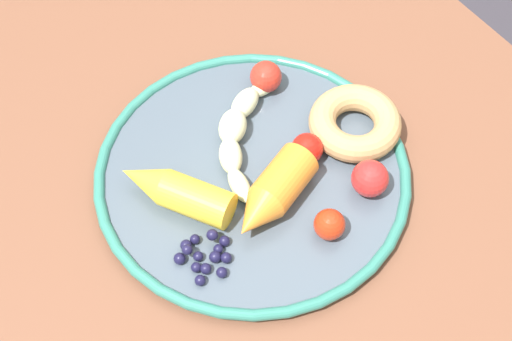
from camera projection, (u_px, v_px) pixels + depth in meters
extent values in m
cube|color=brown|center=(277.00, 217.00, 0.80)|extent=(1.18, 0.74, 0.03)
cube|color=brown|center=(246.00, 38.00, 1.45)|extent=(0.05, 0.05, 0.70)
cylinder|color=#475460|center=(256.00, 174.00, 0.81)|extent=(0.33, 0.33, 0.01)
torus|color=#2F7668|center=(256.00, 170.00, 0.81)|extent=(0.34, 0.34, 0.01)
ellipsoid|color=beige|center=(265.00, 85.00, 0.86)|extent=(0.03, 0.05, 0.02)
ellipsoid|color=beige|center=(245.00, 103.00, 0.84)|extent=(0.04, 0.05, 0.02)
ellipsoid|color=beige|center=(233.00, 127.00, 0.82)|extent=(0.05, 0.05, 0.03)
ellipsoid|color=beige|center=(231.00, 156.00, 0.80)|extent=(0.05, 0.04, 0.02)
ellipsoid|color=beige|center=(240.00, 185.00, 0.78)|extent=(0.05, 0.03, 0.02)
cylinder|color=orange|center=(284.00, 180.00, 0.77)|extent=(0.06, 0.08, 0.04)
cone|color=orange|center=(254.00, 218.00, 0.75)|extent=(0.06, 0.06, 0.04)
cylinder|color=yellow|center=(197.00, 199.00, 0.76)|extent=(0.08, 0.07, 0.04)
cone|color=yellow|center=(143.00, 179.00, 0.78)|extent=(0.06, 0.06, 0.04)
torus|color=tan|center=(355.00, 123.00, 0.82)|extent=(0.11, 0.11, 0.03)
sphere|color=#191638|center=(222.00, 272.00, 0.73)|extent=(0.01, 0.01, 0.01)
sphere|color=#191638|center=(200.00, 280.00, 0.73)|extent=(0.01, 0.01, 0.01)
sphere|color=#191638|center=(198.00, 256.00, 0.74)|extent=(0.01, 0.01, 0.01)
sphere|color=#191638|center=(226.00, 258.00, 0.74)|extent=(0.01, 0.01, 0.01)
sphere|color=#191638|center=(196.00, 267.00, 0.73)|extent=(0.01, 0.01, 0.01)
sphere|color=#191638|center=(186.00, 245.00, 0.75)|extent=(0.01, 0.01, 0.01)
sphere|color=#191638|center=(215.00, 257.00, 0.74)|extent=(0.01, 0.01, 0.01)
sphere|color=#191638|center=(218.00, 249.00, 0.75)|extent=(0.01, 0.01, 0.01)
sphere|color=#191638|center=(224.00, 241.00, 0.75)|extent=(0.01, 0.01, 0.01)
sphere|color=#191638|center=(206.00, 269.00, 0.73)|extent=(0.01, 0.01, 0.01)
sphere|color=#191638|center=(182.00, 261.00, 0.74)|extent=(0.01, 0.01, 0.01)
sphere|color=#191638|center=(195.00, 239.00, 0.75)|extent=(0.01, 0.01, 0.01)
sphere|color=#191638|center=(210.00, 232.00, 0.75)|extent=(0.01, 0.01, 0.01)
sphere|color=#191638|center=(187.00, 250.00, 0.74)|extent=(0.01, 0.01, 0.01)
sphere|color=red|center=(307.00, 149.00, 0.80)|extent=(0.03, 0.03, 0.03)
sphere|color=red|center=(329.00, 224.00, 0.75)|extent=(0.03, 0.03, 0.03)
sphere|color=red|center=(370.00, 178.00, 0.78)|extent=(0.04, 0.04, 0.04)
sphere|color=red|center=(266.00, 77.00, 0.86)|extent=(0.04, 0.04, 0.04)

